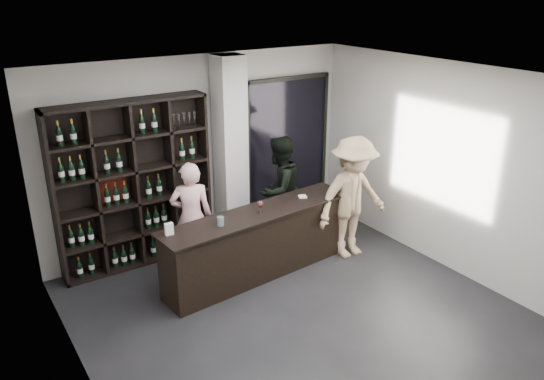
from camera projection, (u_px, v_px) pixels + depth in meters
floor at (308, 322)px, 6.44m from camera, size 5.00×5.50×0.01m
wine_shelf at (134, 185)px, 7.40m from camera, size 2.20×0.35×2.40m
structural_column at (231, 152)px, 8.00m from camera, size 0.40×0.40×2.90m
glass_panel at (287, 140)px, 8.81m from camera, size 1.60×0.08×2.10m
tasting_counter at (259, 243)px, 7.33m from camera, size 2.92×0.61×0.96m
taster_pink at (191, 217)px, 7.39m from camera, size 0.68×0.58×1.59m
taster_black at (279, 190)px, 8.20m from camera, size 0.99×0.88×1.70m
customer at (352, 198)px, 7.72m from camera, size 1.21×0.71×1.84m
wine_glass at (260, 206)px, 7.09m from camera, size 0.10×0.10×0.20m
spit_cup at (221, 221)px, 6.73m from camera, size 0.10×0.10×0.12m
napkin_stack at (303, 197)px, 7.64m from camera, size 0.15×0.15×0.02m
card_stand at (169, 229)px, 6.47m from camera, size 0.11×0.06×0.15m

